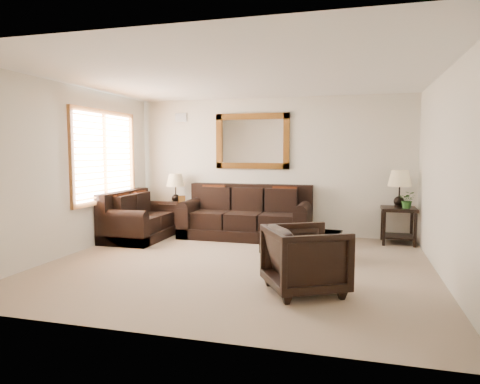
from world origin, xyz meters
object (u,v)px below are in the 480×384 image
(sofa, at_px, (247,218))
(loveseat, at_px, (138,221))
(end_table_left, at_px, (176,194))
(coffee_table, at_px, (301,241))
(end_table_right, at_px, (399,196))
(armchair, at_px, (305,256))

(sofa, distance_m, loveseat, 2.06)
(end_table_left, relative_size, coffee_table, 0.95)
(end_table_right, xyz_separation_m, armchair, (-1.30, -3.13, -0.43))
(sofa, relative_size, coffee_table, 1.94)
(sofa, height_order, loveseat, sofa)
(sofa, xyz_separation_m, coffee_table, (1.21, -1.28, -0.11))
(end_table_left, xyz_separation_m, end_table_right, (4.31, -0.03, 0.08))
(sofa, xyz_separation_m, armchair, (1.47, -2.98, 0.07))
(end_table_right, height_order, armchair, end_table_right)
(sofa, bearing_deg, end_table_right, 2.92)
(coffee_table, bearing_deg, sofa, 140.12)
(sofa, height_order, end_table_left, end_table_left)
(loveseat, height_order, armchair, loveseat)
(loveseat, distance_m, armchair, 4.13)
(end_table_left, relative_size, end_table_right, 0.91)
(loveseat, xyz_separation_m, end_table_right, (4.71, 0.81, 0.53))
(coffee_table, relative_size, armchair, 1.46)
(coffee_table, xyz_separation_m, armchair, (0.26, -1.70, 0.18))
(sofa, xyz_separation_m, end_table_right, (2.77, 0.14, 0.50))
(end_table_left, distance_m, armchair, 4.37)
(coffee_table, distance_m, armchair, 1.73)
(sofa, xyz_separation_m, end_table_left, (-1.54, 0.17, 0.42))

